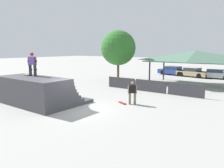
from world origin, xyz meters
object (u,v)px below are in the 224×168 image
parked_car_silver (216,74)px  skateboard_on_ground (122,103)px  parked_car_tan (193,72)px  skater_on_deck (32,62)px  bystander_walking (132,92)px  tree_beside_pavilion (118,48)px  parked_car_blue (174,71)px  skateboard_on_deck (27,75)px

parked_car_silver → skateboard_on_ground: bearing=-100.6°
parked_car_tan → skateboard_on_ground: bearing=-76.2°
parked_car_tan → parked_car_silver: same height
skater_on_deck → bystander_walking: skater_on_deck is taller
tree_beside_pavilion → parked_car_blue: 10.60m
parked_car_tan → skater_on_deck: bearing=-90.7°
skater_on_deck → tree_beside_pavilion: 12.82m
parked_car_tan → skateboard_on_deck: bearing=-92.2°
bystander_walking → parked_car_tan: (-1.22, 17.90, -0.29)m
bystander_walking → parked_car_silver: size_ratio=0.38×
skater_on_deck → tree_beside_pavilion: tree_beside_pavilion is taller
skater_on_deck → tree_beside_pavilion: bearing=66.8°
skateboard_on_ground → parked_car_blue: size_ratio=0.17×
skater_on_deck → parked_car_silver: size_ratio=0.39×
skater_on_deck → skateboard_on_deck: bearing=156.9°
parked_car_tan → bystander_walking: bearing=-74.1°
skateboard_on_deck → parked_car_blue: size_ratio=0.18×
skateboard_on_ground → parked_car_tan: bearing=114.8°
parked_car_blue → parked_car_tan: same height
parked_car_blue → tree_beside_pavilion: bearing=-98.9°
skateboard_on_deck → skater_on_deck: bearing=16.2°
skater_on_deck → bystander_walking: (6.05, 3.66, -1.96)m
skateboard_on_deck → tree_beside_pavilion: tree_beside_pavilion is taller
skater_on_deck → tree_beside_pavilion: (-1.49, 12.69, 1.07)m
parked_car_blue → parked_car_silver: 5.96m
skateboard_on_deck → tree_beside_pavilion: 12.94m
skateboard_on_deck → parked_car_silver: bearing=78.1°
tree_beside_pavilion → parked_car_blue: tree_beside_pavilion is taller
bystander_walking → parked_car_blue: 18.99m
skater_on_deck → parked_car_silver: bearing=40.2°
parked_car_blue → bystander_walking: bearing=-66.7°
bystander_walking → parked_car_silver: (1.74, 17.85, -0.29)m
parked_car_tan → tree_beside_pavilion: bearing=-113.5°
skateboard_on_deck → parked_car_silver: 23.22m
parked_car_tan → parked_car_silver: 2.96m
skateboard_on_deck → parked_car_blue: (2.52, 22.26, -1.35)m
parked_car_blue → parked_car_silver: same height
bystander_walking → parked_car_blue: bystander_walking is taller
skateboard_on_deck → parked_car_silver: skateboard_on_deck is taller
parked_car_blue → parked_car_tan: size_ratio=1.06×
tree_beside_pavilion → parked_car_blue: bearing=70.5°
skateboard_on_ground → parked_car_silver: (2.40, 18.12, 0.54)m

